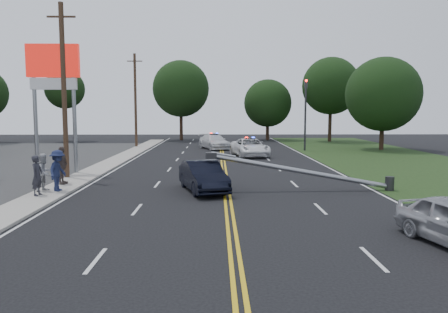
{
  "coord_description": "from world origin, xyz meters",
  "views": [
    {
      "loc": [
        -0.49,
        -13.25,
        3.96
      ],
      "look_at": [
        -0.13,
        8.2,
        1.7
      ],
      "focal_mm": 35.0,
      "sensor_mm": 36.0,
      "label": 1
    }
  ],
  "objects_px": {
    "pylon_sign": "(53,77)",
    "utility_pole_far": "(135,100)",
    "bystander_b": "(44,172)",
    "crashed_sedan": "(203,176)",
    "bystander_d": "(62,165)",
    "emergency_a": "(250,147)",
    "fallen_streetlight": "(311,172)",
    "bystander_c": "(58,171)",
    "utility_pole_mid": "(64,91)",
    "emergency_b": "(214,142)",
    "bystander_a": "(37,175)",
    "traffic_signal": "(305,108)"
  },
  "relations": [
    {
      "from": "pylon_sign",
      "to": "utility_pole_far",
      "type": "distance_m",
      "value": 20.06
    },
    {
      "from": "utility_pole_far",
      "to": "bystander_b",
      "type": "bearing_deg",
      "value": -89.07
    },
    {
      "from": "utility_pole_far",
      "to": "crashed_sedan",
      "type": "height_order",
      "value": "utility_pole_far"
    },
    {
      "from": "utility_pole_far",
      "to": "bystander_d",
      "type": "relative_size",
      "value": 5.04
    },
    {
      "from": "utility_pole_far",
      "to": "emergency_a",
      "type": "relative_size",
      "value": 1.79
    },
    {
      "from": "fallen_streetlight",
      "to": "bystander_d",
      "type": "xyz_separation_m",
      "value": [
        -12.79,
        1.51,
        0.19
      ]
    },
    {
      "from": "utility_pole_far",
      "to": "bystander_c",
      "type": "height_order",
      "value": "utility_pole_far"
    },
    {
      "from": "utility_pole_mid",
      "to": "fallen_streetlight",
      "type": "bearing_deg",
      "value": -16.64
    },
    {
      "from": "utility_pole_far",
      "to": "bystander_c",
      "type": "distance_m",
      "value": 26.76
    },
    {
      "from": "utility_pole_mid",
      "to": "bystander_b",
      "type": "bearing_deg",
      "value": -84.44
    },
    {
      "from": "emergency_b",
      "to": "bystander_b",
      "type": "xyz_separation_m",
      "value": [
        -8.01,
        -24.38,
        0.27
      ]
    },
    {
      "from": "emergency_a",
      "to": "bystander_b",
      "type": "distance_m",
      "value": 20.39
    },
    {
      "from": "crashed_sedan",
      "to": "pylon_sign",
      "type": "bearing_deg",
      "value": 131.26
    },
    {
      "from": "bystander_a",
      "to": "bystander_c",
      "type": "relative_size",
      "value": 0.93
    },
    {
      "from": "fallen_streetlight",
      "to": "crashed_sedan",
      "type": "relative_size",
      "value": 2.07
    },
    {
      "from": "fallen_streetlight",
      "to": "emergency_a",
      "type": "distance_m",
      "value": 16.75
    },
    {
      "from": "bystander_a",
      "to": "bystander_b",
      "type": "distance_m",
      "value": 1.13
    },
    {
      "from": "crashed_sedan",
      "to": "bystander_c",
      "type": "relative_size",
      "value": 2.29
    },
    {
      "from": "bystander_d",
      "to": "emergency_b",
      "type": "bearing_deg",
      "value": -12.68
    },
    {
      "from": "crashed_sedan",
      "to": "utility_pole_mid",
      "type": "bearing_deg",
      "value": 137.5
    },
    {
      "from": "traffic_signal",
      "to": "fallen_streetlight",
      "type": "bearing_deg",
      "value": -100.59
    },
    {
      "from": "emergency_a",
      "to": "utility_pole_far",
      "type": "bearing_deg",
      "value": 130.78
    },
    {
      "from": "pylon_sign",
      "to": "bystander_a",
      "type": "relative_size",
      "value": 4.38
    },
    {
      "from": "bystander_b",
      "to": "bystander_c",
      "type": "distance_m",
      "value": 0.68
    },
    {
      "from": "emergency_b",
      "to": "bystander_d",
      "type": "distance_m",
      "value": 23.8
    },
    {
      "from": "emergency_a",
      "to": "pylon_sign",
      "type": "bearing_deg",
      "value": -150.8
    },
    {
      "from": "utility_pole_mid",
      "to": "emergency_a",
      "type": "height_order",
      "value": "utility_pole_mid"
    },
    {
      "from": "bystander_c",
      "to": "emergency_a",
      "type": "bearing_deg",
      "value": -24.32
    },
    {
      "from": "emergency_a",
      "to": "bystander_b",
      "type": "bearing_deg",
      "value": -133.57
    },
    {
      "from": "traffic_signal",
      "to": "bystander_d",
      "type": "relative_size",
      "value": 3.55
    },
    {
      "from": "emergency_a",
      "to": "bystander_c",
      "type": "relative_size",
      "value": 2.82
    },
    {
      "from": "crashed_sedan",
      "to": "bystander_b",
      "type": "distance_m",
      "value": 7.62
    },
    {
      "from": "bystander_b",
      "to": "emergency_a",
      "type": "bearing_deg",
      "value": -11.79
    },
    {
      "from": "bystander_d",
      "to": "bystander_b",
      "type": "bearing_deg",
      "value": -178.32
    },
    {
      "from": "traffic_signal",
      "to": "utility_pole_far",
      "type": "bearing_deg",
      "value": 167.11
    },
    {
      "from": "crashed_sedan",
      "to": "bystander_c",
      "type": "bearing_deg",
      "value": 167.57
    },
    {
      "from": "emergency_a",
      "to": "bystander_a",
      "type": "distance_m",
      "value": 21.27
    },
    {
      "from": "bystander_b",
      "to": "bystander_d",
      "type": "bearing_deg",
      "value": 16.53
    },
    {
      "from": "emergency_b",
      "to": "utility_pole_far",
      "type": "bearing_deg",
      "value": 145.94
    },
    {
      "from": "traffic_signal",
      "to": "crashed_sedan",
      "type": "bearing_deg",
      "value": -113.26
    },
    {
      "from": "emergency_b",
      "to": "traffic_signal",
      "type": "bearing_deg",
      "value": -32.87
    },
    {
      "from": "traffic_signal",
      "to": "emergency_b",
      "type": "distance_m",
      "value": 9.9
    },
    {
      "from": "bystander_a",
      "to": "emergency_b",
      "type": "bearing_deg",
      "value": -9.69
    },
    {
      "from": "pylon_sign",
      "to": "traffic_signal",
      "type": "distance_m",
      "value": 24.75
    },
    {
      "from": "utility_pole_far",
      "to": "bystander_b",
      "type": "xyz_separation_m",
      "value": [
        0.43,
        -26.4,
        -4.06
      ]
    },
    {
      "from": "bystander_a",
      "to": "bystander_d",
      "type": "height_order",
      "value": "bystander_d"
    },
    {
      "from": "crashed_sedan",
      "to": "emergency_a",
      "type": "bearing_deg",
      "value": 61.99
    },
    {
      "from": "fallen_streetlight",
      "to": "utility_pole_mid",
      "type": "height_order",
      "value": "utility_pole_mid"
    },
    {
      "from": "utility_pole_far",
      "to": "traffic_signal",
      "type": "bearing_deg",
      "value": -12.89
    },
    {
      "from": "utility_pole_mid",
      "to": "bystander_b",
      "type": "height_order",
      "value": "utility_pole_mid"
    }
  ]
}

